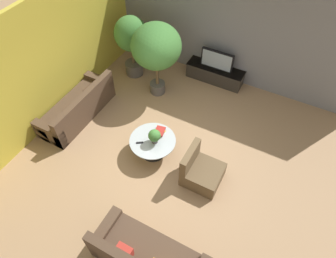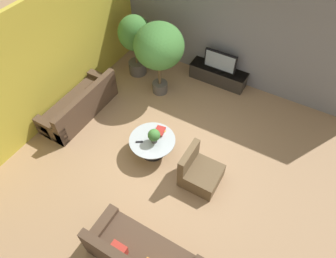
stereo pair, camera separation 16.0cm
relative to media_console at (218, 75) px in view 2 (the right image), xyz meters
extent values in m
plane|color=#9E7A56|center=(0.10, -2.94, -0.23)|extent=(24.00, 24.00, 0.00)
cube|color=slate|center=(0.10, 0.32, 1.27)|extent=(7.40, 0.12, 3.00)
cube|color=gold|center=(-3.16, -2.74, 1.27)|extent=(0.12, 7.40, 3.00)
cube|color=#2D2823|center=(0.00, 0.00, -0.01)|extent=(1.63, 0.48, 0.44)
cube|color=#2D2823|center=(0.00, 0.00, 0.20)|extent=(1.66, 0.50, 0.02)
cube|color=black|center=(0.00, 0.00, 0.49)|extent=(0.93, 0.08, 0.55)
cube|color=#99A8B7|center=(0.00, -0.04, 0.49)|extent=(0.85, 0.00, 0.50)
cube|color=black|center=(0.00, 0.00, 0.22)|extent=(0.28, 0.13, 0.02)
cylinder|color=black|center=(-0.28, -3.12, -0.22)|extent=(0.58, 0.58, 0.02)
cylinder|color=black|center=(-0.28, -3.12, -0.01)|extent=(0.10, 0.10, 0.44)
cylinder|color=#A8B2B7|center=(-0.28, -3.12, 0.22)|extent=(1.06, 1.06, 0.02)
cube|color=#4C3828|center=(-2.63, -2.98, -0.02)|extent=(0.84, 2.19, 0.42)
cube|color=#4C3828|center=(-2.29, -2.98, 0.40)|extent=(0.16, 2.19, 0.42)
cube|color=#4C3828|center=(-2.63, -1.99, 0.04)|extent=(0.84, 0.20, 0.54)
cube|color=#4C3828|center=(-2.63, -3.98, 0.04)|extent=(0.84, 0.20, 0.54)
cube|color=#422D1E|center=(-2.45, -2.58, 0.34)|extent=(0.15, 0.34, 0.32)
cube|color=#422D1E|center=(-2.45, -3.38, 0.33)|extent=(0.14, 0.31, 0.29)
cube|color=#4C3828|center=(0.90, -5.30, -0.02)|extent=(2.06, 0.84, 0.42)
cube|color=#4C3828|center=(-0.02, -5.30, 0.04)|extent=(0.20, 0.84, 0.54)
cube|color=#B23328|center=(0.54, -5.48, 0.32)|extent=(0.28, 0.13, 0.26)
cube|color=brown|center=(1.05, -3.25, -0.03)|extent=(0.80, 0.76, 0.40)
cube|color=brown|center=(0.72, -3.25, 0.40)|extent=(0.14, 0.76, 0.46)
cylinder|color=#514C47|center=(-2.24, -0.83, -0.04)|extent=(0.52, 0.52, 0.38)
cylinder|color=brown|center=(-2.24, -0.83, 0.38)|extent=(0.08, 0.08, 0.47)
ellipsoid|color=#3D7533|center=(-2.24, -0.83, 1.10)|extent=(0.90, 0.90, 0.97)
cylinder|color=#514C47|center=(-1.23, -1.22, -0.08)|extent=(0.42, 0.42, 0.30)
cylinder|color=brown|center=(-1.23, -1.22, 0.38)|extent=(0.08, 0.08, 0.62)
ellipsoid|color=#3D7533|center=(-1.23, -1.22, 1.27)|extent=(1.27, 1.27, 1.15)
cylinder|color=#514C47|center=(-0.21, -3.13, 0.28)|extent=(0.14, 0.14, 0.11)
sphere|color=#3D7533|center=(-0.21, -3.13, 0.45)|extent=(0.28, 0.28, 0.28)
cube|color=gold|center=(-0.25, -2.84, 0.24)|extent=(0.23, 0.25, 0.03)
cube|color=#A32823|center=(-0.25, -2.84, 0.27)|extent=(0.26, 0.31, 0.04)
cube|color=black|center=(-0.50, -3.32, 0.24)|extent=(0.15, 0.12, 0.02)
camera|label=1|loc=(1.99, -6.65, 5.58)|focal=32.00mm
camera|label=2|loc=(2.13, -6.57, 5.58)|focal=32.00mm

